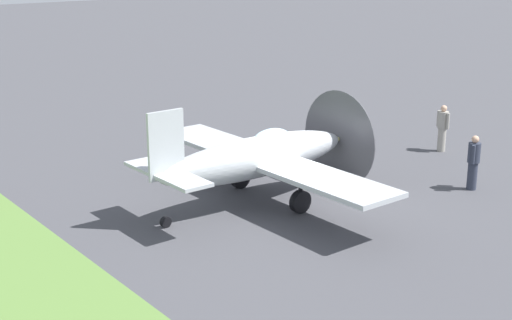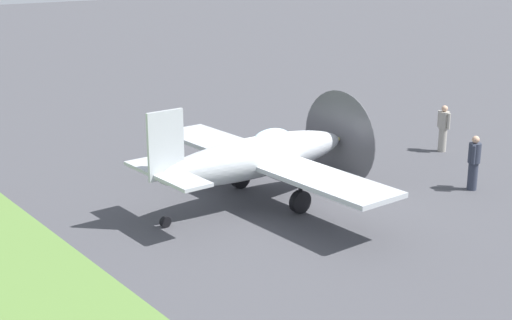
# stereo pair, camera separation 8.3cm
# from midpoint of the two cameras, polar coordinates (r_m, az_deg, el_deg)

# --- Properties ---
(ground_plane) EXTENTS (160.00, 160.00, 0.00)m
(ground_plane) POSITION_cam_midpoint_polar(r_m,az_deg,el_deg) (21.65, 2.82, -3.28)
(ground_plane) COLOR #424247
(airplane_lead) EXTENTS (9.36, 7.45, 3.36)m
(airplane_lead) POSITION_cam_midpoint_polar(r_m,az_deg,el_deg) (21.16, 0.21, 0.28)
(airplane_lead) COLOR #B2B7BC
(airplane_lead) RESTS_ON ground
(ground_crew_chief) EXTENTS (0.38, 0.56, 1.73)m
(ground_crew_chief) POSITION_cam_midpoint_polar(r_m,az_deg,el_deg) (23.40, 16.59, -0.10)
(ground_crew_chief) COLOR #2D3342
(ground_crew_chief) RESTS_ON ground
(ground_crew_mechanic) EXTENTS (0.62, 0.38, 1.73)m
(ground_crew_mechanic) POSITION_cam_midpoint_polar(r_m,az_deg,el_deg) (27.52, 14.34, 2.51)
(ground_crew_mechanic) COLOR #9E998E
(ground_crew_mechanic) RESTS_ON ground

